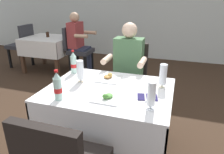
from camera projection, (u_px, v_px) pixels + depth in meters
name	position (u px, v px, depth m)	size (l,w,h in m)	color
ground_plane	(116.00, 146.00, 2.32)	(11.00, 11.00, 0.00)	#382619
main_dining_table	(109.00, 104.00, 2.04)	(1.18, 0.92, 0.73)	white
chair_far_diner_seat	(129.00, 76.00, 2.80)	(0.44, 0.50, 0.97)	black
seated_diner_far	(127.00, 67.00, 2.65)	(0.50, 0.46, 1.26)	#282D42
plate_near_camera	(107.00, 97.00, 1.78)	(0.24, 0.24, 0.06)	white
plate_far_diner	(108.00, 78.00, 2.20)	(0.25, 0.25, 0.06)	white
beer_glass_left	(163.00, 76.00, 1.96)	(0.07, 0.07, 0.23)	white
beer_glass_middle	(80.00, 71.00, 2.09)	(0.07, 0.07, 0.23)	white
beer_glass_right	(151.00, 96.00, 1.58)	(0.07, 0.07, 0.23)	white
cola_bottle_primary	(74.00, 63.00, 2.34)	(0.07, 0.07, 0.27)	silver
cola_bottle_secondary	(58.00, 87.00, 1.73)	(0.07, 0.07, 0.27)	silver
napkin_cutlery_set	(147.00, 97.00, 1.80)	(0.19, 0.20, 0.01)	#231E4C
background_dining_table	(48.00, 46.00, 4.48)	(0.95, 0.84, 0.73)	white
background_chair_left	(22.00, 43.00, 4.68)	(0.50, 0.44, 0.97)	#2D2D33
background_chair_right	(77.00, 48.00, 4.28)	(0.50, 0.44, 0.97)	#2D2D33
background_patron	(78.00, 40.00, 4.21)	(0.46, 0.50, 1.26)	#282D42
background_table_tumbler	(48.00, 34.00, 4.42)	(0.06, 0.06, 0.11)	black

